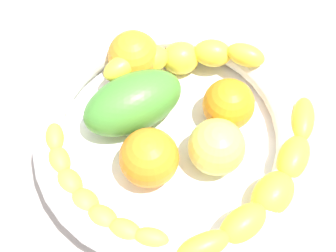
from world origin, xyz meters
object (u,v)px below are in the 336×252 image
at_px(fruit_bowl, 168,136).
at_px(orange_front, 229,104).
at_px(banana_draped_right, 182,58).
at_px(apple_yellow, 217,147).
at_px(banana_arching_top, 267,188).
at_px(mango_green, 133,103).
at_px(orange_mid_left, 134,57).
at_px(banana_draped_left, 89,197).
at_px(orange_mid_right, 149,158).

relative_size(fruit_bowl, orange_front, 5.11).
distance_m(banana_draped_right, apple_yellow, 0.13).
bearing_deg(banana_arching_top, mango_green, -169.42).
distance_m(banana_arching_top, orange_mid_left, 0.23).
height_order(banana_draped_left, orange_front, orange_front).
bearing_deg(banana_draped_right, fruit_bowl, -54.43).
xyz_separation_m(orange_front, orange_mid_left, (-0.13, -0.03, 0.00)).
relative_size(orange_mid_left, orange_mid_right, 0.98).
bearing_deg(orange_mid_right, orange_mid_left, 144.82).
height_order(fruit_bowl, banana_draped_right, banana_draped_right).
distance_m(orange_mid_left, orange_mid_right, 0.14).
bearing_deg(fruit_bowl, banana_arching_top, 10.96).
bearing_deg(orange_mid_left, banana_draped_left, -57.28).
height_order(banana_arching_top, orange_front, orange_front).
distance_m(orange_front, apple_yellow, 0.06).
relative_size(banana_draped_right, mango_green, 1.37).
relative_size(orange_mid_left, apple_yellow, 1.01).
bearing_deg(orange_front, apple_yellow, -61.27).
bearing_deg(orange_mid_left, orange_front, 14.37).
bearing_deg(orange_mid_right, banana_draped_right, 120.44).
xyz_separation_m(banana_arching_top, orange_mid_left, (-0.23, 0.01, 0.01)).
distance_m(orange_mid_left, apple_yellow, 0.16).
height_order(fruit_bowl, banana_arching_top, banana_arching_top).
xyz_separation_m(banana_draped_left, orange_mid_left, (-0.10, 0.16, 0.01)).
xyz_separation_m(banana_draped_left, banana_arching_top, (0.13, 0.14, 0.00)).
distance_m(banana_arching_top, orange_front, 0.11).
bearing_deg(fruit_bowl, orange_front, 67.55).
relative_size(orange_front, orange_mid_right, 0.93).
bearing_deg(fruit_bowl, apple_yellow, 18.07).
height_order(orange_front, apple_yellow, apple_yellow).
bearing_deg(banana_arching_top, banana_draped_right, 163.18).
height_order(orange_front, mango_green, mango_green).
xyz_separation_m(orange_mid_right, apple_yellow, (0.04, 0.06, -0.00)).
xyz_separation_m(fruit_bowl, banana_arching_top, (0.13, 0.02, 0.02)).
distance_m(mango_green, apple_yellow, 0.11).
bearing_deg(mango_green, orange_mid_left, 137.58).
xyz_separation_m(orange_front, apple_yellow, (0.03, -0.05, 0.00)).
bearing_deg(mango_green, fruit_bowl, 9.59).
bearing_deg(fruit_bowl, banana_draped_right, 125.57).
bearing_deg(orange_mid_left, fruit_bowl, -20.63).
relative_size(banana_draped_left, orange_mid_left, 3.09).
bearing_deg(orange_front, banana_draped_left, -98.87).
height_order(banana_arching_top, apple_yellow, apple_yellow).
xyz_separation_m(banana_draped_right, orange_mid_right, (0.07, -0.13, 0.00)).
bearing_deg(apple_yellow, banana_draped_right, 151.95).
bearing_deg(banana_draped_left, orange_mid_left, 122.72).
xyz_separation_m(banana_arching_top, orange_mid_right, (-0.11, -0.07, 0.01)).
relative_size(orange_front, apple_yellow, 0.95).
relative_size(fruit_bowl, banana_arching_top, 1.25).
bearing_deg(mango_green, apple_yellow, 14.22).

